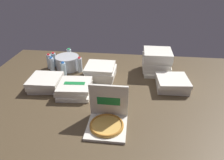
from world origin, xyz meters
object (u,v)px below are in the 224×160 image
Objects in this scene: open_pizza_box at (107,119)px; pizza_stack_center_near at (46,82)px; pizza_stack_right_far at (172,83)px; ice_bucket at (68,63)px; water_bottle_4 at (49,61)px; pizza_stack_left_far at (75,89)px; pizza_stack_left_mid at (157,62)px; water_bottle_2 at (54,60)px; water_bottle_0 at (69,56)px; pizza_stack_right_mid at (101,72)px; water_bottle_5 at (52,65)px; water_bottle_3 at (64,70)px; water_bottle_1 at (80,65)px.

pizza_stack_center_near is at bearing 144.34° from open_pizza_box.
ice_bucket reaches higher than pizza_stack_right_far.
water_bottle_4 is at bearing 167.70° from pizza_stack_right_far.
pizza_stack_left_far is at bearing -49.24° from water_bottle_4.
pizza_stack_left_far is at bearing -66.57° from ice_bucket.
pizza_stack_right_far is 0.99× the size of pizza_stack_left_mid.
pizza_stack_center_near is 1.04× the size of pizza_stack_left_far.
open_pizza_box is 1.43m from water_bottle_2.
water_bottle_2 is (-0.89, 1.12, 0.03)m from open_pizza_box.
water_bottle_0 is 1.00× the size of water_bottle_2.
pizza_stack_left_far is (-0.22, -0.39, -0.02)m from pizza_stack_right_mid.
water_bottle_0 is 0.31m from water_bottle_4.
open_pizza_box reaches higher than water_bottle_5.
pizza_stack_left_mid is 1.19m from water_bottle_3.
pizza_stack_right_mid is 1.80× the size of water_bottle_3.
pizza_stack_right_mid is at bearing -25.89° from water_bottle_1.
pizza_stack_right_far is 1.10m from pizza_stack_left_far.
water_bottle_5 is (-0.14, -0.32, 0.00)m from water_bottle_0.
open_pizza_box is 1.12m from water_bottle_1.
water_bottle_3 is at bearing 128.33° from open_pizza_box.
pizza_stack_right_far is (1.44, 0.15, 0.00)m from pizza_stack_center_near.
pizza_stack_left_mid is 1.43m from water_bottle_4.
water_bottle_3 reaches higher than pizza_stack_right_mid.
ice_bucket is (-0.26, 0.60, 0.02)m from pizza_stack_left_far.
pizza_stack_right_mid is 0.86m from pizza_stack_right_far.
water_bottle_2 reaches higher than pizza_stack_left_far.
water_bottle_3 reaches higher than pizza_stack_right_far.
pizza_stack_left_mid reaches higher than water_bottle_2.
water_bottle_1 is 0.23m from water_bottle_3.
pizza_stack_right_far is at bearing -5.16° from water_bottle_3.
pizza_stack_left_mid is at bearing 1.55° from water_bottle_4.
pizza_stack_right_far is 1.85× the size of water_bottle_1.
water_bottle_3 is (-0.24, 0.37, 0.03)m from pizza_stack_left_far.
water_bottle_1 and water_bottle_5 have the same top height.
pizza_stack_left_mid is at bearing 12.95° from water_bottle_3.
pizza_stack_right_far is at bearing -9.46° from pizza_stack_right_mid.
pizza_stack_left_mid reaches higher than pizza_stack_left_far.
open_pizza_box is 1.07m from water_bottle_3.
pizza_stack_center_near is 1.92× the size of water_bottle_1.
pizza_stack_right_far is 1.21× the size of ice_bucket.
water_bottle_3 is at bearing -82.27° from water_bottle_0.
open_pizza_box is at bearing -63.61° from water_bottle_1.
pizza_stack_center_near is 1.04× the size of pizza_stack_right_far.
water_bottle_0 is at bearing 128.05° from water_bottle_1.
water_bottle_5 is (-0.86, 0.97, 0.03)m from open_pizza_box.
water_bottle_4 reaches higher than pizza_stack_center_near.
water_bottle_0 is 0.24m from water_bottle_2.
water_bottle_2 reaches higher than pizza_stack_right_far.
pizza_stack_center_near is 1.92× the size of water_bottle_0.
water_bottle_0 and water_bottle_5 have the same top height.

